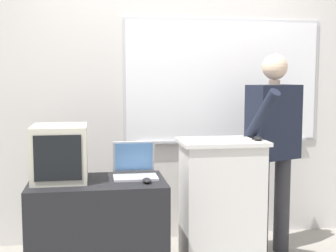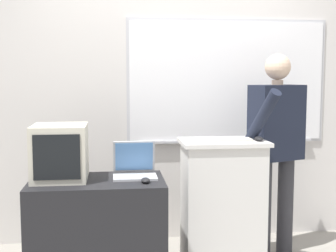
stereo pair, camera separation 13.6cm
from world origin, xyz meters
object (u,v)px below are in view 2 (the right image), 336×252
at_px(laptop, 135,166).
at_px(crt_monitor, 60,152).
at_px(person_presenter, 276,141).
at_px(wireless_keyboard, 224,140).
at_px(side_desk, 98,232).
at_px(computer_mouse_by_keyboard, 259,139).
at_px(lectern_podium, 222,204).
at_px(computer_mouse_by_laptop, 145,180).

distance_m(laptop, crt_monitor, 0.53).
height_order(person_presenter, wireless_keyboard, person_presenter).
height_order(side_desk, person_presenter, person_presenter).
bearing_deg(side_desk, laptop, 19.54).
bearing_deg(computer_mouse_by_keyboard, laptop, -179.63).
bearing_deg(lectern_podium, laptop, -173.25).
bearing_deg(crt_monitor, laptop, 4.24).
distance_m(lectern_podium, crt_monitor, 1.27).
relative_size(side_desk, laptop, 3.03).
bearing_deg(crt_monitor, computer_mouse_by_keyboard, 1.77).
height_order(side_desk, computer_mouse_by_keyboard, computer_mouse_by_keyboard).
bearing_deg(wireless_keyboard, crt_monitor, -176.95).
relative_size(side_desk, person_presenter, 0.57).
xyz_separation_m(laptop, crt_monitor, (-0.52, -0.04, 0.12)).
bearing_deg(side_desk, lectern_podium, 10.52).
height_order(computer_mouse_by_laptop, crt_monitor, crt_monitor).
relative_size(laptop, computer_mouse_by_keyboard, 3.09).
height_order(wireless_keyboard, crt_monitor, crt_monitor).
bearing_deg(wireless_keyboard, side_desk, -172.70).
bearing_deg(crt_monitor, lectern_podium, 5.66).
height_order(laptop, computer_mouse_by_keyboard, computer_mouse_by_keyboard).
relative_size(person_presenter, crt_monitor, 3.96).
bearing_deg(crt_monitor, person_presenter, 10.42).
bearing_deg(side_desk, computer_mouse_by_laptop, -20.24).
height_order(lectern_podium, side_desk, lectern_podium).
height_order(side_desk, crt_monitor, crt_monitor).
distance_m(wireless_keyboard, crt_monitor, 1.18).
relative_size(wireless_keyboard, crt_monitor, 0.98).
bearing_deg(laptop, computer_mouse_by_laptop, -73.69).
bearing_deg(computer_mouse_by_keyboard, wireless_keyboard, 175.90).
xyz_separation_m(lectern_podium, wireless_keyboard, (-0.01, -0.05, 0.50)).
bearing_deg(side_desk, person_presenter, 14.37).
xyz_separation_m(wireless_keyboard, computer_mouse_by_laptop, (-0.60, -0.24, -0.23)).
height_order(lectern_podium, crt_monitor, crt_monitor).
bearing_deg(lectern_podium, computer_mouse_by_laptop, -153.98).
relative_size(side_desk, computer_mouse_by_keyboard, 9.35).
bearing_deg(side_desk, computer_mouse_by_keyboard, 4.84).
bearing_deg(crt_monitor, wireless_keyboard, 3.05).
relative_size(side_desk, computer_mouse_by_laptop, 9.35).
relative_size(computer_mouse_by_keyboard, crt_monitor, 0.24).
bearing_deg(laptop, side_desk, -160.46).
xyz_separation_m(side_desk, laptop, (0.27, 0.09, 0.45)).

